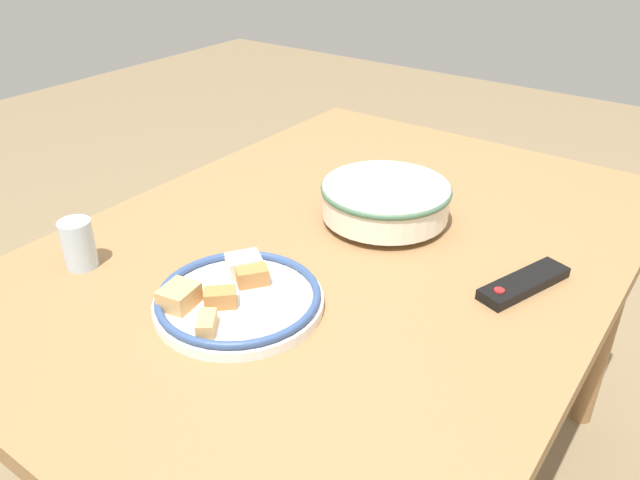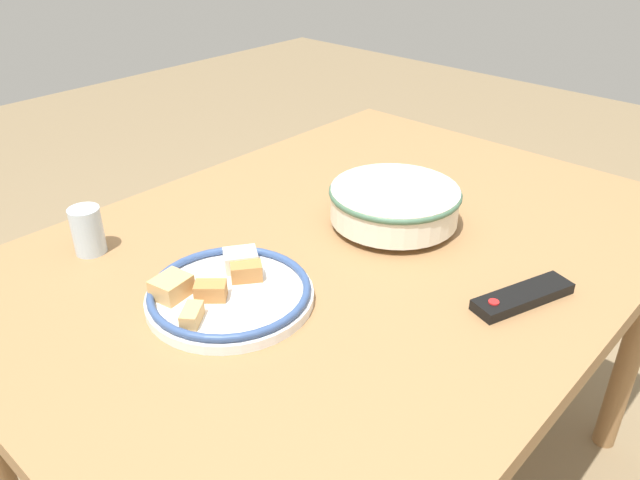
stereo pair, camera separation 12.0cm
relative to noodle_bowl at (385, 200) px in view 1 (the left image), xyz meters
name	(u,v)px [view 1 (the left image)]	position (x,y,z in m)	size (l,w,h in m)	color
dining_table	(344,272)	(0.12, -0.02, -0.13)	(1.43, 1.03, 0.77)	olive
noodle_bowl	(385,200)	(0.00, 0.00, 0.00)	(0.28, 0.28, 0.09)	silver
food_plate	(236,298)	(0.42, -0.04, -0.03)	(0.29, 0.29, 0.05)	white
tv_remote	(524,283)	(0.08, 0.34, -0.04)	(0.20, 0.11, 0.02)	black
drinking_glass	(78,244)	(0.50, -0.38, 0.00)	(0.06, 0.06, 0.10)	silver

